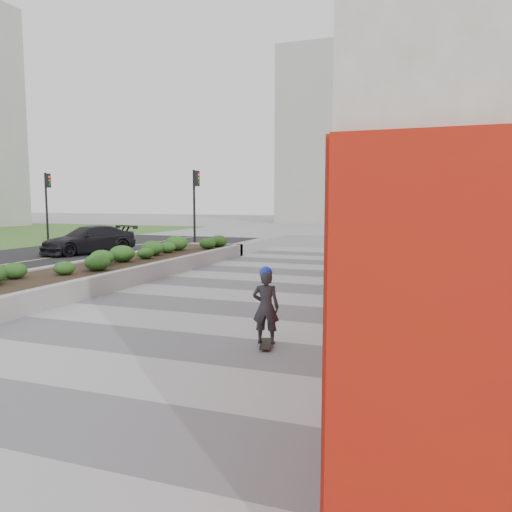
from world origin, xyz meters
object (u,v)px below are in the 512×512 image
at_px(traffic_signal_near, 195,198).
at_px(car_dark, 89,240).
at_px(skateboarder, 266,306).
at_px(traffic_signal_far, 47,198).
at_px(planter, 95,270).

bearing_deg(traffic_signal_near, car_dark, -143.37).
bearing_deg(skateboarder, traffic_signal_far, 124.39).
relative_size(planter, traffic_signal_far, 4.29).
relative_size(traffic_signal_near, car_dark, 0.89).
bearing_deg(traffic_signal_far, planter, -42.46).
xyz_separation_m(planter, traffic_signal_near, (-1.73, 10.50, 2.34)).
relative_size(planter, traffic_signal_near, 4.29).
relative_size(traffic_signal_near, traffic_signal_far, 1.00).
bearing_deg(skateboarder, traffic_signal_near, 104.03).
height_order(planter, car_dark, car_dark).
bearing_deg(traffic_signal_near, skateboarder, -59.36).
bearing_deg(car_dark, traffic_signal_near, 59.07).
xyz_separation_m(planter, car_dark, (-6.02, 7.31, 0.27)).
height_order(planter, skateboarder, skateboarder).
relative_size(planter, skateboarder, 12.32).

